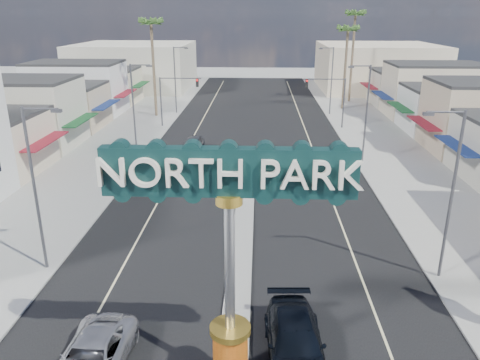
# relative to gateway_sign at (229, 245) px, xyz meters

# --- Properties ---
(ground) EXTENTS (160.00, 160.00, 0.00)m
(ground) POSITION_rel_gateway_sign_xyz_m (0.00, 28.02, -5.93)
(ground) COLOR gray
(ground) RESTS_ON ground
(road) EXTENTS (20.00, 120.00, 0.01)m
(road) POSITION_rel_gateway_sign_xyz_m (0.00, 28.02, -5.92)
(road) COLOR black
(road) RESTS_ON ground
(median_island) EXTENTS (1.30, 30.00, 0.16)m
(median_island) POSITION_rel_gateway_sign_xyz_m (0.00, 12.02, -5.85)
(median_island) COLOR gray
(median_island) RESTS_ON ground
(sidewalk_left) EXTENTS (8.00, 120.00, 0.12)m
(sidewalk_left) POSITION_rel_gateway_sign_xyz_m (-14.00, 28.02, -5.87)
(sidewalk_left) COLOR gray
(sidewalk_left) RESTS_ON ground
(sidewalk_right) EXTENTS (8.00, 120.00, 0.12)m
(sidewalk_right) POSITION_rel_gateway_sign_xyz_m (14.00, 28.02, -5.87)
(sidewalk_right) COLOR gray
(sidewalk_right) RESTS_ON ground
(storefront_row_left) EXTENTS (12.00, 42.00, 6.00)m
(storefront_row_left) POSITION_rel_gateway_sign_xyz_m (-24.00, 41.02, -2.93)
(storefront_row_left) COLOR beige
(storefront_row_left) RESTS_ON ground
(storefront_row_right) EXTENTS (12.00, 42.00, 6.00)m
(storefront_row_right) POSITION_rel_gateway_sign_xyz_m (24.00, 41.02, -2.93)
(storefront_row_right) COLOR #B7B29E
(storefront_row_right) RESTS_ON ground
(backdrop_far_left) EXTENTS (20.00, 20.00, 8.00)m
(backdrop_far_left) POSITION_rel_gateway_sign_xyz_m (-22.00, 73.02, -1.93)
(backdrop_far_left) COLOR #B7B29E
(backdrop_far_left) RESTS_ON ground
(backdrop_far_right) EXTENTS (20.00, 20.00, 8.00)m
(backdrop_far_right) POSITION_rel_gateway_sign_xyz_m (22.00, 73.02, -1.93)
(backdrop_far_right) COLOR beige
(backdrop_far_right) RESTS_ON ground
(gateway_sign) EXTENTS (8.20, 1.50, 9.15)m
(gateway_sign) POSITION_rel_gateway_sign_xyz_m (0.00, 0.00, 0.00)
(gateway_sign) COLOR #C94C0F
(gateway_sign) RESTS_ON median_island
(traffic_signal_left) EXTENTS (5.09, 0.45, 6.00)m
(traffic_signal_left) POSITION_rel_gateway_sign_xyz_m (-9.18, 42.02, -1.65)
(traffic_signal_left) COLOR #47474C
(traffic_signal_left) RESTS_ON ground
(traffic_signal_right) EXTENTS (5.09, 0.45, 6.00)m
(traffic_signal_right) POSITION_rel_gateway_sign_xyz_m (9.18, 42.02, -1.65)
(traffic_signal_right) COLOR #47474C
(traffic_signal_right) RESTS_ON ground
(streetlight_l_near) EXTENTS (2.03, 0.22, 9.00)m
(streetlight_l_near) POSITION_rel_gateway_sign_xyz_m (-10.43, 8.02, -0.86)
(streetlight_l_near) COLOR #47474C
(streetlight_l_near) RESTS_ON ground
(streetlight_l_mid) EXTENTS (2.03, 0.22, 9.00)m
(streetlight_l_mid) POSITION_rel_gateway_sign_xyz_m (-10.43, 28.02, -0.86)
(streetlight_l_mid) COLOR #47474C
(streetlight_l_mid) RESTS_ON ground
(streetlight_l_far) EXTENTS (2.03, 0.22, 9.00)m
(streetlight_l_far) POSITION_rel_gateway_sign_xyz_m (-10.43, 50.02, -0.86)
(streetlight_l_far) COLOR #47474C
(streetlight_l_far) RESTS_ON ground
(streetlight_r_near) EXTENTS (2.03, 0.22, 9.00)m
(streetlight_r_near) POSITION_rel_gateway_sign_xyz_m (10.43, 8.02, -0.86)
(streetlight_r_near) COLOR #47474C
(streetlight_r_near) RESTS_ON ground
(streetlight_r_mid) EXTENTS (2.03, 0.22, 9.00)m
(streetlight_r_mid) POSITION_rel_gateway_sign_xyz_m (10.43, 28.02, -0.86)
(streetlight_r_mid) COLOR #47474C
(streetlight_r_mid) RESTS_ON ground
(streetlight_r_far) EXTENTS (2.03, 0.22, 9.00)m
(streetlight_r_far) POSITION_rel_gateway_sign_xyz_m (10.43, 50.02, -0.86)
(streetlight_r_far) COLOR #47474C
(streetlight_r_far) RESTS_ON ground
(palm_left_far) EXTENTS (2.60, 2.60, 13.10)m
(palm_left_far) POSITION_rel_gateway_sign_xyz_m (-13.00, 48.02, 5.57)
(palm_left_far) COLOR brown
(palm_left_far) RESTS_ON ground
(palm_right_mid) EXTENTS (2.60, 2.60, 12.10)m
(palm_right_mid) POSITION_rel_gateway_sign_xyz_m (13.00, 54.02, 4.67)
(palm_right_mid) COLOR brown
(palm_right_mid) RESTS_ON ground
(palm_right_far) EXTENTS (2.60, 2.60, 14.10)m
(palm_right_far) POSITION_rel_gateway_sign_xyz_m (15.00, 60.02, 6.46)
(palm_right_far) COLOR brown
(palm_right_far) RESTS_ON ground
(suv_left) EXTENTS (2.62, 5.38, 1.47)m
(suv_left) POSITION_rel_gateway_sign_xyz_m (-5.37, 0.26, -5.19)
(suv_left) COLOR silver
(suv_left) RESTS_ON ground
(suv_right) EXTENTS (2.56, 5.74, 1.64)m
(suv_right) POSITION_rel_gateway_sign_xyz_m (2.51, 1.47, -5.11)
(suv_right) COLOR black
(suv_right) RESTS_ON ground
(car_parked_left) EXTENTS (2.09, 4.96, 1.68)m
(car_parked_left) POSITION_rel_gateway_sign_xyz_m (-5.67, 30.77, -5.09)
(car_parked_left) COLOR slate
(car_parked_left) RESTS_ON ground
(car_parked_right) EXTENTS (2.02, 4.49, 1.43)m
(car_parked_right) POSITION_rel_gateway_sign_xyz_m (7.95, 27.13, -5.21)
(car_parked_right) COLOR white
(car_parked_right) RESTS_ON ground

